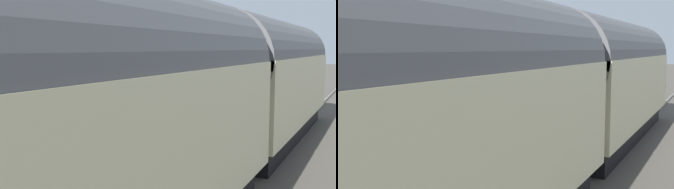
% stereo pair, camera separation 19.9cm
% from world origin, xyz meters
% --- Properties ---
extents(ground_plane, '(160.00, 160.00, 0.00)m').
position_xyz_m(ground_plane, '(0.00, 0.00, 0.00)').
color(ground_plane, '#4C473F').
extents(platform, '(32.00, 5.77, 0.84)m').
position_xyz_m(platform, '(0.00, 3.89, 0.42)').
color(platform, gray).
rests_on(platform, ground).
extents(platform_edge_coping, '(32.00, 0.36, 0.02)m').
position_xyz_m(platform_edge_coping, '(0.00, 1.18, 0.85)').
color(platform_edge_coping, beige).
rests_on(platform_edge_coping, platform).
extents(rail_near, '(52.00, 0.08, 0.14)m').
position_xyz_m(rail_near, '(0.00, -1.62, 0.07)').
color(rail_near, gray).
rests_on(rail_near, ground).
extents(rail_far, '(52.00, 0.08, 0.14)m').
position_xyz_m(rail_far, '(0.00, -0.18, 0.07)').
color(rail_far, gray).
rests_on(rail_far, ground).
extents(train, '(20.95, 2.73, 4.32)m').
position_xyz_m(train, '(-2.86, -0.90, 2.22)').
color(train, black).
rests_on(train, ground).
extents(station_building, '(6.31, 4.36, 5.40)m').
position_xyz_m(station_building, '(-4.89, 4.57, 2.47)').
color(station_building, white).
rests_on(station_building, platform).
extents(bench_by_lamp, '(1.41, 0.48, 0.88)m').
position_xyz_m(bench_by_lamp, '(2.41, 2.92, 1.31)').
color(bench_by_lamp, '#26727F').
rests_on(bench_by_lamp, platform).
extents(bench_near_building, '(1.41, 0.47, 0.88)m').
position_xyz_m(bench_near_building, '(10.04, 3.21, 1.31)').
color(bench_near_building, '#26727F').
rests_on(bench_near_building, platform).
extents(planter_by_door, '(0.54, 0.54, 0.89)m').
position_xyz_m(planter_by_door, '(6.12, 4.91, 1.31)').
color(planter_by_door, teal).
rests_on(planter_by_door, platform).
extents(planter_bench_left, '(0.40, 0.40, 0.63)m').
position_xyz_m(planter_bench_left, '(11.63, 2.88, 1.17)').
color(planter_bench_left, teal).
rests_on(planter_bench_left, platform).
extents(planter_edge_far, '(0.38, 0.38, 0.70)m').
position_xyz_m(planter_edge_far, '(6.04, 1.66, 1.19)').
color(planter_edge_far, '#9E5138').
rests_on(planter_edge_far, platform).
extents(planter_bench_right, '(0.70, 0.32, 0.57)m').
position_xyz_m(planter_bench_right, '(6.58, 2.85, 1.11)').
color(planter_bench_right, teal).
rests_on(planter_bench_right, platform).
extents(planter_under_sign, '(0.60, 0.60, 0.94)m').
position_xyz_m(planter_under_sign, '(0.68, 2.63, 1.34)').
color(planter_under_sign, '#9E5138').
rests_on(planter_under_sign, platform).
extents(planter_corner_building, '(0.67, 0.67, 0.92)m').
position_xyz_m(planter_corner_building, '(9.09, 5.59, 1.31)').
color(planter_corner_building, '#9E5138').
rests_on(planter_corner_building, platform).
extents(lamp_post_platform, '(0.32, 0.50, 4.00)m').
position_xyz_m(lamp_post_platform, '(7.33, 1.73, 3.60)').
color(lamp_post_platform, black).
rests_on(lamp_post_platform, platform).
extents(station_sign_board, '(0.96, 0.06, 1.57)m').
position_xyz_m(station_sign_board, '(0.71, 2.08, 2.03)').
color(station_sign_board, black).
rests_on(station_sign_board, platform).
extents(tree_far_right, '(3.12, 3.11, 5.07)m').
position_xyz_m(tree_far_right, '(0.19, 9.59, 3.54)').
color(tree_far_right, '#4C3828').
rests_on(tree_far_right, ground).
extents(tree_behind_building, '(3.92, 3.49, 5.99)m').
position_xyz_m(tree_behind_building, '(5.02, 10.20, 4.07)').
color(tree_behind_building, '#4C3828').
rests_on(tree_behind_building, ground).
extents(tree_mid_background, '(3.09, 2.88, 7.54)m').
position_xyz_m(tree_mid_background, '(13.54, 11.96, 5.50)').
color(tree_mid_background, '#4C3828').
rests_on(tree_mid_background, ground).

